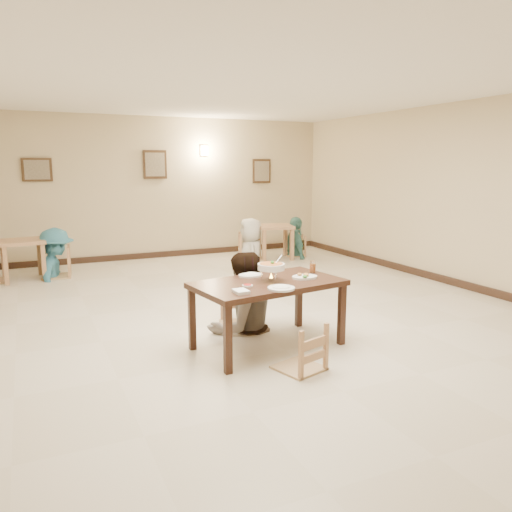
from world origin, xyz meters
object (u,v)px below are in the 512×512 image
bg_chair_rl (251,235)px  bg_chair_rr (296,236)px  chair_far (239,286)px  main_diner (242,252)px  bg_table_right (275,231)px  drink_glass (313,267)px  bg_chair_lr (55,248)px  curry_warmer (271,267)px  main_table (268,289)px  bg_table_left (22,248)px  bg_diner_b (53,228)px  bg_diner_d (296,217)px  bg_diner_c (251,218)px  chair_near (300,326)px

bg_chair_rl → bg_chair_rr: size_ratio=1.23×
chair_far → main_diner: (-0.00, -0.09, 0.44)m
bg_table_right → drink_glass: bearing=-111.8°
bg_chair_lr → curry_warmer: bearing=28.4°
main_table → bg_chair_lr: bearing=103.5°
bg_table_left → bg_diner_b: bg_diner_b is taller
main_diner → bg_table_right: main_diner is taller
curry_warmer → bg_diner_d: bearing=58.0°
bg_diner_c → main_diner: bearing=-10.4°
main_diner → bg_chair_rl: bearing=-125.0°
chair_near → bg_chair_rl: (1.94, 5.49, 0.09)m
main_diner → bg_diner_b: main_diner is taller
drink_glass → bg_chair_rr: size_ratio=0.16×
chair_far → bg_chair_lr: bearing=133.3°
curry_warmer → bg_chair_rl: size_ratio=0.31×
chair_near → main_diner: (-0.02, 1.39, 0.51)m
main_diner → bg_diner_c: main_diner is taller
drink_glass → bg_chair_rr: bearing=62.9°
drink_glass → bg_diner_d: 5.20m
drink_glass → bg_diner_b: (-2.59, 4.56, 0.08)m
chair_far → bg_diner_b: 4.40m
main_table → bg_table_right: main_table is taller
bg_chair_lr → bg_diner_c: size_ratio=0.59×
bg_diner_b → drink_glass: bearing=-135.9°
drink_glass → bg_diner_d: bearing=62.9°
bg_chair_rr → bg_diner_d: (0.00, -0.00, 0.43)m
bg_table_left → bg_chair_rl: bg_chair_rl is taller
chair_far → bg_chair_lr: size_ratio=0.98×
bg_table_left → main_diner: bearing=-59.0°
drink_glass → chair_far: bearing=138.0°
drink_glass → bg_table_left: (-3.11, 4.57, -0.24)m
drink_glass → main_diner: bearing=142.5°
bg_table_left → bg_diner_c: bg_diner_c is taller
bg_table_left → bg_chair_rl: 4.39m
bg_table_left → chair_far: bearing=-58.4°
bg_table_right → bg_diner_d: bearing=7.3°
curry_warmer → bg_diner_b: size_ratio=0.19×
bg_table_left → bg_chair_rl: size_ratio=0.72×
bg_chair_lr → bg_diner_d: (4.96, 0.07, 0.34)m
bg_table_right → bg_chair_rr: size_ratio=1.01×
chair_near → bg_table_right: size_ratio=1.02×
bg_chair_rl → bg_diner_c: bearing=0.0°
chair_far → bg_chair_rl: bearing=81.4°
main_table → chair_far: (-0.01, 0.79, -0.15)m
chair_near → bg_diner_b: size_ratio=0.51×
chair_far → bg_diner_b: size_ratio=0.58×
bg_table_right → chair_near: bearing=-114.6°
bg_diner_c → bg_chair_rr: bearing=105.7°
curry_warmer → chair_far: bearing=93.5°
main_table → drink_glass: size_ratio=12.17×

